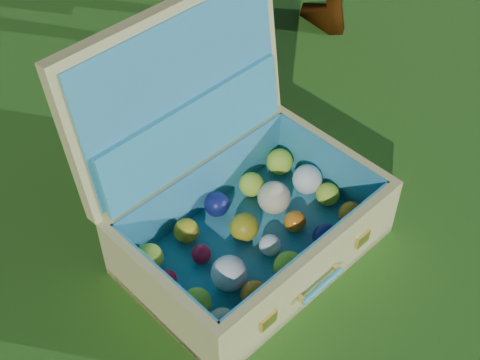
% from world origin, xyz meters
% --- Properties ---
extents(ground, '(60.00, 60.00, 0.00)m').
position_xyz_m(ground, '(0.00, 0.00, 0.00)').
color(ground, '#215114').
rests_on(ground, ground).
extents(suitcase, '(0.72, 0.66, 0.56)m').
position_xyz_m(suitcase, '(-0.07, 0.13, 0.16)').
color(suitcase, '#C8BF6B').
rests_on(suitcase, ground).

